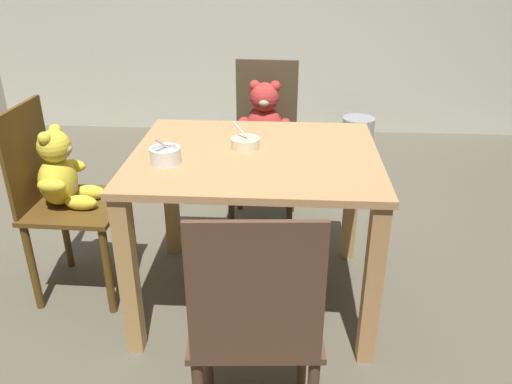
# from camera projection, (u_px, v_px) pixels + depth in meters

# --- Properties ---
(ground_plane) EXTENTS (5.20, 5.20, 0.04)m
(ground_plane) POSITION_uv_depth(u_px,v_px,m) (255.00, 299.00, 2.53)
(ground_plane) COLOR #5C5746
(dining_table) EXTENTS (1.05, 0.88, 0.75)m
(dining_table) POSITION_uv_depth(u_px,v_px,m) (255.00, 182.00, 2.26)
(dining_table) COLOR tan
(dining_table) RESTS_ON ground_plane
(teddy_chair_near_left) EXTENTS (0.42, 0.42, 0.93)m
(teddy_chair_near_left) POSITION_uv_depth(u_px,v_px,m) (62.00, 184.00, 2.35)
(teddy_chair_near_left) COLOR #573B15
(teddy_chair_near_left) RESTS_ON ground_plane
(teddy_chair_far_center) EXTENTS (0.41, 0.42, 0.96)m
(teddy_chair_far_center) POSITION_uv_depth(u_px,v_px,m) (264.00, 129.00, 2.98)
(teddy_chair_far_center) COLOR #483B27
(teddy_chair_far_center) RESTS_ON ground_plane
(teddy_chair_near_front) EXTENTS (0.44, 0.40, 0.92)m
(teddy_chair_near_front) POSITION_uv_depth(u_px,v_px,m) (255.00, 305.00, 1.57)
(teddy_chair_near_front) COLOR brown
(teddy_chair_near_front) RESTS_ON ground_plane
(porridge_bowl_cream_center) EXTENTS (0.13, 0.13, 0.11)m
(porridge_bowl_cream_center) POSITION_uv_depth(u_px,v_px,m) (245.00, 143.00, 2.24)
(porridge_bowl_cream_center) COLOR beige
(porridge_bowl_cream_center) RESTS_ON dining_table
(porridge_bowl_white_near_left) EXTENTS (0.13, 0.13, 0.13)m
(porridge_bowl_white_near_left) POSITION_uv_depth(u_px,v_px,m) (165.00, 155.00, 2.08)
(porridge_bowl_white_near_left) COLOR white
(porridge_bowl_white_near_left) RESTS_ON dining_table
(metal_pail) EXTENTS (0.27, 0.27, 0.25)m
(metal_pail) POSITION_uv_depth(u_px,v_px,m) (358.00, 132.00, 4.36)
(metal_pail) COLOR #93969B
(metal_pail) RESTS_ON ground_plane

